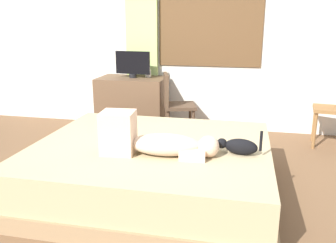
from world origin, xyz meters
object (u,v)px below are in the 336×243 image
(bed, at_px, (152,167))
(desk, at_px, (133,104))
(tv_monitor, at_px, (133,64))
(chair_by_desk, at_px, (174,102))
(person_lying, at_px, (153,141))
(cat, at_px, (239,146))
(cup, at_px, (148,73))

(bed, relative_size, desk, 2.30)
(tv_monitor, bearing_deg, chair_by_desk, -28.81)
(person_lying, relative_size, tv_monitor, 1.96)
(cat, relative_size, tv_monitor, 0.74)
(cat, xyz_separation_m, cup, (-1.27, 1.91, 0.28))
(desk, relative_size, chair_by_desk, 1.05)
(bed, bearing_deg, cup, 106.24)
(cup, relative_size, chair_by_desk, 0.11)
(person_lying, relative_size, desk, 1.05)
(cat, distance_m, tv_monitor, 2.36)
(bed, distance_m, tv_monitor, 1.99)
(tv_monitor, distance_m, chair_by_desk, 0.83)
(desk, bearing_deg, person_lying, -67.79)
(bed, bearing_deg, tv_monitor, 112.48)
(bed, distance_m, cup, 1.97)
(bed, relative_size, person_lying, 2.20)
(desk, relative_size, cup, 9.27)
(desk, height_order, cup, cup)
(desk, bearing_deg, bed, -67.10)
(person_lying, relative_size, chair_by_desk, 1.10)
(cup, distance_m, chair_by_desk, 0.69)
(bed, xyz_separation_m, tv_monitor, (-0.71, 1.72, 0.70))
(cat, xyz_separation_m, chair_by_desk, (-0.82, 1.47, -0.00))
(bed, height_order, cat, cat)
(person_lying, height_order, tv_monitor, tv_monitor)
(person_lying, xyz_separation_m, tv_monitor, (-0.79, 1.96, 0.36))
(desk, height_order, chair_by_desk, chair_by_desk)
(desk, distance_m, cup, 0.47)
(cat, height_order, tv_monitor, tv_monitor)
(chair_by_desk, bearing_deg, desk, 151.76)
(bed, bearing_deg, cat, -7.86)
(bed, relative_size, cat, 5.81)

